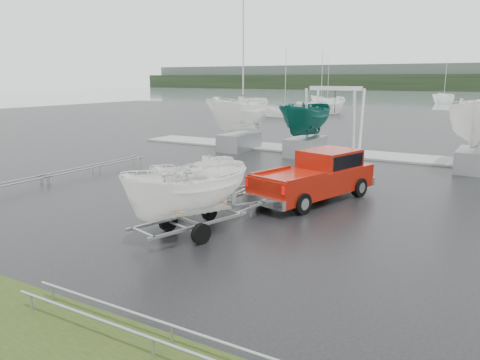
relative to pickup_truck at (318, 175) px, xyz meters
The scene contains 15 objects.
ground_plane 3.15m from the pickup_truck, 146.06° to the right, with size 120.00×120.00×0.00m, color black.
lake 98.37m from the pickup_truck, 91.45° to the left, with size 300.00×300.00×0.00m, color slate.
dock 11.63m from the pickup_truck, 102.36° to the left, with size 30.00×3.00×0.12m, color #989892.
pickup_truck is the anchor object (origin of this frame).
trailer_hitched 6.51m from the pickup_truck, 105.83° to the right, with size 2.12×3.79×4.93m.
trailer_parked 5.21m from the pickup_truck, 124.38° to the right, with size 1.85×3.73×4.29m.
boat_hoist 11.95m from the pickup_truck, 106.71° to the left, with size 3.30×2.18×4.12m.
keelboat_0 13.32m from the pickup_truck, 134.22° to the left, with size 2.38×3.20×10.55m.
keelboat_1 10.80m from the pickup_truck, 115.41° to the left, with size 2.09×3.20×6.66m.
mast_rack_0 11.52m from the pickup_truck, behind, with size 0.56×6.50×0.06m.
mast_rack_2 11.29m from the pickup_truck, 82.26° to the right, with size 7.00×0.56×0.06m.
moored_boat_0 38.95m from the pickup_truck, 117.05° to the left, with size 2.66×2.62×10.97m.
moored_boat_1 44.79m from the pickup_truck, 110.80° to the left, with size 4.16×4.19×12.06m.
moored_boat_4 69.67m from the pickup_truck, 109.86° to the left, with size 2.96×2.92×11.08m.
moored_boat_5 78.27m from the pickup_truck, 94.17° to the left, with size 3.43×3.50×12.02m.
Camera 1 is at (8.85, -15.09, 4.62)m, focal length 35.00 mm.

